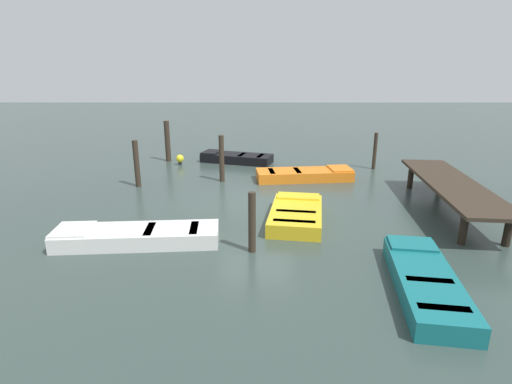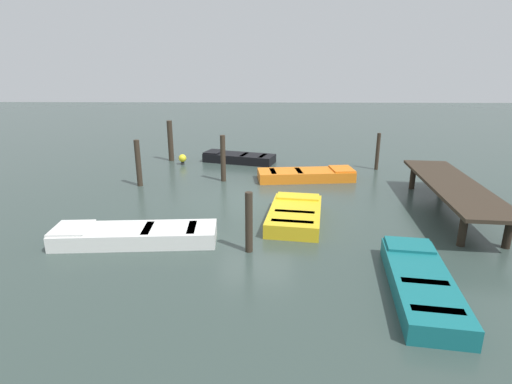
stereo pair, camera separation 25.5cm
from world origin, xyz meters
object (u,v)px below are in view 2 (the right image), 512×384
object	(u,v)px
rowboat_black	(239,158)
marker_buoy	(183,158)
rowboat_yellow	(295,215)
mooring_piling_far_left	(249,222)
mooring_piling_far_right	(138,163)
rowboat_teal	(421,282)
mooring_piling_center	(170,141)
rowboat_white	(135,235)
rowboat_orange	(306,175)
mooring_piling_mid_right	(378,152)
dock_segment	(453,187)
mooring_piling_mid_left	(223,158)

from	to	relation	value
rowboat_black	marker_buoy	xyz separation A→B (m)	(0.53, -2.59, 0.07)
rowboat_yellow	mooring_piling_far_left	bearing A→B (deg)	156.64
mooring_piling_far_right	rowboat_yellow	bearing A→B (deg)	57.52
rowboat_teal	mooring_piling_center	xyz separation A→B (m)	(-11.79, -7.69, 0.75)
rowboat_white	rowboat_orange	distance (m)	7.96
rowboat_orange	mooring_piling_far_right	bearing A→B (deg)	-177.39
rowboat_white	rowboat_black	world-z (taller)	same
mooring_piling_mid_right	dock_segment	bearing A→B (deg)	8.56
rowboat_teal	marker_buoy	world-z (taller)	marker_buoy
dock_segment	rowboat_black	xyz separation A→B (m)	(-6.81, -7.04, -0.63)
dock_segment	mooring_piling_center	distance (m)	12.53
rowboat_teal	mooring_piling_far_left	distance (m)	4.00
rowboat_orange	rowboat_teal	size ratio (longest dim) A/B	1.08
mooring_piling_far_left	mooring_piling_mid_left	size ratio (longest dim) A/B	0.83
dock_segment	mooring_piling_far_right	size ratio (longest dim) A/B	3.64
mooring_piling_far_right	marker_buoy	xyz separation A→B (m)	(-3.54, 0.95, -0.60)
mooring_piling_mid_left	rowboat_orange	bearing A→B (deg)	93.89
rowboat_orange	mooring_piling_far_left	size ratio (longest dim) A/B	2.56
mooring_piling_mid_right	rowboat_white	bearing A→B (deg)	-46.23
rowboat_yellow	mooring_piling_far_right	world-z (taller)	mooring_piling_far_right
mooring_piling_mid_left	marker_buoy	distance (m)	3.61
rowboat_black	rowboat_orange	size ratio (longest dim) A/B	0.90
rowboat_teal	rowboat_black	bearing A→B (deg)	29.47
mooring_piling_mid_right	mooring_piling_mid_left	size ratio (longest dim) A/B	0.88
mooring_piling_mid_right	rowboat_teal	bearing A→B (deg)	-10.04
mooring_piling_mid_right	marker_buoy	size ratio (longest dim) A/B	3.38
rowboat_black	rowboat_teal	size ratio (longest dim) A/B	0.98
mooring_piling_far_left	rowboat_orange	bearing A→B (deg)	162.71
rowboat_orange	marker_buoy	xyz separation A→B (m)	(-2.58, -5.52, 0.07)
rowboat_yellow	marker_buoy	distance (m)	8.58
rowboat_yellow	rowboat_orange	xyz separation A→B (m)	(-4.58, 0.78, -0.00)
mooring_piling_far_left	marker_buoy	world-z (taller)	mooring_piling_far_left
mooring_piling_far_right	mooring_piling_mid_right	distance (m)	10.13
rowboat_orange	mooring_piling_center	size ratio (longest dim) A/B	2.02
rowboat_yellow	mooring_piling_mid_right	bearing A→B (deg)	-23.77
mooring_piling_mid_left	marker_buoy	world-z (taller)	mooring_piling_mid_left
mooring_piling_center	rowboat_yellow	bearing A→B (deg)	34.33
rowboat_black	marker_buoy	distance (m)	2.64
rowboat_white	marker_buoy	world-z (taller)	marker_buoy
mooring_piling_far_right	mooring_piling_center	bearing A→B (deg)	176.86
dock_segment	mooring_piling_far_right	bearing A→B (deg)	-98.86
mooring_piling_far_left	mooring_piling_mid_left	xyz separation A→B (m)	(-6.39, -1.26, 0.15)
mooring_piling_far_right	marker_buoy	bearing A→B (deg)	165.06
rowboat_yellow	rowboat_black	world-z (taller)	same
rowboat_black	dock_segment	bearing A→B (deg)	153.13
rowboat_yellow	rowboat_teal	distance (m)	4.45
rowboat_black	rowboat_teal	distance (m)	12.33
rowboat_teal	mooring_piling_far_left	world-z (taller)	mooring_piling_far_left
rowboat_white	rowboat_teal	size ratio (longest dim) A/B	1.16
mooring_piling_center	marker_buoy	size ratio (longest dim) A/B	4.03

